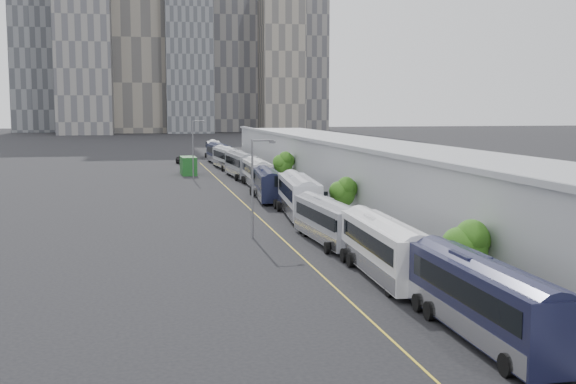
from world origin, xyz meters
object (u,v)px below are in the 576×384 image
object	(u,v)px
bus_1	(483,306)
bus_2	(384,253)
bus_8	(227,160)
bus_9	(219,155)
bus_6	(257,175)
bus_7	(241,167)
bus_3	(328,225)
shipping_container	(188,166)
street_lamp_far	(194,146)
suv	(185,160)
bus_4	(299,199)
street_lamp_near	(255,181)
bus_5	(267,187)
bus_10	(214,151)

from	to	relation	value
bus_1	bus_2	distance (m)	12.76
bus_8	bus_9	distance (m)	12.88
bus_6	bus_7	distance (m)	12.83
bus_3	shipping_container	world-z (taller)	bus_3
street_lamp_far	suv	world-z (taller)	street_lamp_far
bus_7	bus_8	bearing A→B (deg)	88.12
bus_9	shipping_container	bearing A→B (deg)	-111.33
bus_6	suv	size ratio (longest dim) A/B	2.14
bus_4	shipping_container	bearing A→B (deg)	104.50
bus_2	suv	bearing A→B (deg)	95.96
bus_7	street_lamp_near	distance (m)	52.97
bus_4	bus_5	size ratio (longest dim) A/B	1.13
bus_7	bus_1	bearing A→B (deg)	-92.38
bus_7	bus_3	bearing A→B (deg)	-93.25
bus_8	shipping_container	bearing A→B (deg)	-131.12
bus_1	suv	distance (m)	110.41
bus_2	bus_8	world-z (taller)	bus_8
bus_1	bus_5	xyz separation A→B (m)	(-1.03, 53.09, -0.07)
bus_4	bus_10	world-z (taller)	bus_4
street_lamp_far	bus_4	bearing A→B (deg)	-79.18
bus_1	bus_2	world-z (taller)	bus_1
bus_2	street_lamp_far	xyz separation A→B (m)	(-7.28, 66.60, 3.56)
bus_7	bus_10	distance (m)	42.84
bus_1	bus_2	bearing A→B (deg)	92.40
bus_2	suv	size ratio (longest dim) A/B	2.15
bus_4	suv	bearing A→B (deg)	100.77
bus_4	bus_9	bearing A→B (deg)	95.52
bus_2	bus_6	size ratio (longest dim) A/B	1.00
street_lamp_near	street_lamp_far	bearing A→B (deg)	91.51
suv	bus_7	bearing A→B (deg)	-85.78
street_lamp_near	street_lamp_far	xyz separation A→B (m)	(-1.35, 50.98, 0.36)
bus_6	bus_7	bearing A→B (deg)	93.23
street_lamp_far	bus_2	bearing A→B (deg)	-83.76
bus_6	bus_10	distance (m)	55.67
street_lamp_far	suv	bearing A→B (deg)	89.11
bus_3	street_lamp_far	distance (m)	54.86
bus_2	bus_5	size ratio (longest dim) A/B	1.04
bus_2	bus_6	xyz separation A→B (m)	(0.50, 55.34, -0.00)
bus_3	bus_5	bearing A→B (deg)	87.02
bus_5	street_lamp_near	world-z (taller)	street_lamp_near
bus_5	street_lamp_far	size ratio (longest dim) A/B	1.40
bus_10	street_lamp_far	distance (m)	45.14
bus_8	shipping_container	world-z (taller)	bus_8
bus_4	suv	world-z (taller)	bus_4
bus_6	street_lamp_near	bearing A→B (deg)	-98.16
street_lamp_near	bus_4	bearing A→B (deg)	61.35
street_lamp_far	bus_6	bearing A→B (deg)	-55.35
bus_10	shipping_container	size ratio (longest dim) A/B	2.30
bus_5	bus_10	bearing A→B (deg)	93.97
street_lamp_far	street_lamp_near	bearing A→B (deg)	-88.49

